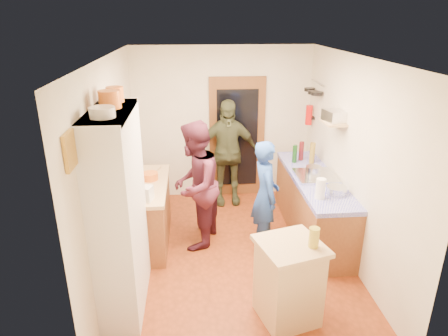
{
  "coord_description": "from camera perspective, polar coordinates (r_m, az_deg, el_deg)",
  "views": [
    {
      "loc": [
        -0.51,
        -4.61,
        3.05
      ],
      "look_at": [
        -0.12,
        0.15,
        1.21
      ],
      "focal_mm": 32.0,
      "sensor_mm": 36.0,
      "label": 1
    }
  ],
  "objects": [
    {
      "name": "floor",
      "position": [
        5.56,
        1.43,
        -12.32
      ],
      "size": [
        3.0,
        4.0,
        0.02
      ],
      "primitive_type": "cube",
      "color": "maroon",
      "rests_on": "ground"
    },
    {
      "name": "ceiling",
      "position": [
        4.66,
        1.73,
        15.67
      ],
      "size": [
        3.0,
        4.0,
        0.02
      ],
      "primitive_type": "cube",
      "color": "silver",
      "rests_on": "ground"
    },
    {
      "name": "wall_back",
      "position": [
        6.86,
        -0.24,
        6.34
      ],
      "size": [
        3.0,
        0.02,
        2.6
      ],
      "primitive_type": "cube",
      "color": "beige",
      "rests_on": "ground"
    },
    {
      "name": "wall_front",
      "position": [
        3.18,
        5.56,
        -12.48
      ],
      "size": [
        3.0,
        0.02,
        2.6
      ],
      "primitive_type": "cube",
      "color": "beige",
      "rests_on": "ground"
    },
    {
      "name": "wall_left",
      "position": [
        5.03,
        -15.8,
        -0.1
      ],
      "size": [
        0.02,
        4.0,
        2.6
      ],
      "primitive_type": "cube",
      "color": "beige",
      "rests_on": "ground"
    },
    {
      "name": "wall_right",
      "position": [
        5.33,
        17.93,
        0.87
      ],
      "size": [
        0.02,
        4.0,
        2.6
      ],
      "primitive_type": "cube",
      "color": "beige",
      "rests_on": "ground"
    },
    {
      "name": "door_frame",
      "position": [
        6.92,
        1.86,
        4.29
      ],
      "size": [
        0.95,
        0.06,
        2.1
      ],
      "primitive_type": "cube",
      "color": "brown",
      "rests_on": "ground"
    },
    {
      "name": "door_glass",
      "position": [
        6.88,
        1.89,
        4.21
      ],
      "size": [
        0.7,
        0.02,
        1.7
      ],
      "primitive_type": "cube",
      "color": "black",
      "rests_on": "door_frame"
    },
    {
      "name": "hutch_body",
      "position": [
        4.35,
        -14.66,
        -6.28
      ],
      "size": [
        0.4,
        1.2,
        2.2
      ],
      "primitive_type": "cube",
      "color": "silver",
      "rests_on": "ground"
    },
    {
      "name": "hutch_top_shelf",
      "position": [
        3.98,
        -16.09,
        7.66
      ],
      "size": [
        0.4,
        1.14,
        0.04
      ],
      "primitive_type": "cube",
      "color": "silver",
      "rests_on": "hutch_body"
    },
    {
      "name": "plate_stack",
      "position": [
        3.69,
        -17.0,
        7.63
      ],
      "size": [
        0.23,
        0.23,
        0.09
      ],
      "primitive_type": "cylinder",
      "color": "white",
      "rests_on": "hutch_top_shelf"
    },
    {
      "name": "orange_pot_a",
      "position": [
        4.05,
        -16.02,
        9.41
      ],
      "size": [
        0.21,
        0.21,
        0.17
      ],
      "primitive_type": "cylinder",
      "color": "orange",
      "rests_on": "hutch_top_shelf"
    },
    {
      "name": "orange_pot_b",
      "position": [
        4.33,
        -15.31,
        10.11
      ],
      "size": [
        0.18,
        0.18,
        0.16
      ],
      "primitive_type": "cylinder",
      "color": "orange",
      "rests_on": "hutch_top_shelf"
    },
    {
      "name": "left_counter_base",
      "position": [
        5.74,
        -11.09,
        -6.54
      ],
      "size": [
        0.6,
        1.4,
        0.85
      ],
      "primitive_type": "cube",
      "color": "brown",
      "rests_on": "ground"
    },
    {
      "name": "left_counter_top",
      "position": [
        5.55,
        -11.41,
        -2.42
      ],
      "size": [
        0.64,
        1.44,
        0.05
      ],
      "primitive_type": "cube",
      "color": "tan",
      "rests_on": "left_counter_base"
    },
    {
      "name": "toaster",
      "position": [
        5.03,
        -11.55,
        -3.54
      ],
      "size": [
        0.27,
        0.22,
        0.18
      ],
      "primitive_type": "cube",
      "rotation": [
        0.0,
        0.0,
        -0.29
      ],
      "color": "white",
      "rests_on": "left_counter_top"
    },
    {
      "name": "kettle",
      "position": [
        5.33,
        -12.25,
        -2.1
      ],
      "size": [
        0.21,
        0.21,
        0.18
      ],
      "primitive_type": "cylinder",
      "rotation": [
        0.0,
        0.0,
        0.3
      ],
      "color": "white",
      "rests_on": "left_counter_top"
    },
    {
      "name": "orange_bowl",
      "position": [
        5.63,
        -10.52,
        -1.16
      ],
      "size": [
        0.29,
        0.29,
        0.1
      ],
      "primitive_type": "cylinder",
      "rotation": [
        0.0,
        0.0,
        -0.34
      ],
      "color": "orange",
      "rests_on": "left_counter_top"
    },
    {
      "name": "chopping_board",
      "position": [
        6.01,
        -10.74,
        -0.13
      ],
      "size": [
        0.35,
        0.3,
        0.02
      ],
      "primitive_type": "cube",
      "rotation": [
        0.0,
        0.0,
        -0.31
      ],
      "color": "tan",
      "rests_on": "left_counter_top"
    },
    {
      "name": "right_counter_base",
      "position": [
        6.0,
        12.49,
        -5.45
      ],
      "size": [
        0.6,
        2.2,
        0.84
      ],
      "primitive_type": "cube",
      "color": "brown",
      "rests_on": "ground"
    },
    {
      "name": "right_counter_top",
      "position": [
        5.81,
        12.83,
        -1.48
      ],
      "size": [
        0.62,
        2.22,
        0.06
      ],
      "primitive_type": "cube",
      "color": "#1411B6",
      "rests_on": "right_counter_base"
    },
    {
      "name": "hob",
      "position": [
        5.77,
        12.95,
        -1.12
      ],
      "size": [
        0.55,
        0.58,
        0.04
      ],
      "primitive_type": "cube",
      "color": "silver",
      "rests_on": "right_counter_top"
    },
    {
      "name": "pot_on_hob",
      "position": [
        5.69,
        12.65,
        -0.44
      ],
      "size": [
        0.22,
        0.22,
        0.14
      ],
      "primitive_type": "cylinder",
      "color": "silver",
      "rests_on": "hob"
    },
    {
      "name": "bottle_a",
      "position": [
        6.25,
        10.07,
        2.0
      ],
      "size": [
        0.07,
        0.07,
        0.28
      ],
      "primitive_type": "cylinder",
      "rotation": [
        0.0,
        0.0,
        0.02
      ],
      "color": "#143F14",
      "rests_on": "right_counter_top"
    },
    {
      "name": "bottle_b",
      "position": [
        6.38,
        10.98,
        2.41
      ],
      "size": [
        0.07,
        0.07,
        0.3
      ],
      "primitive_type": "cylinder",
      "rotation": [
        0.0,
        0.0,
        0.0
      ],
      "color": "#591419",
      "rests_on": "right_counter_top"
    },
    {
      "name": "bottle_c",
      "position": [
        6.27,
        12.5,
        2.1
      ],
      "size": [
        0.1,
        0.1,
        0.32
      ],
      "primitive_type": "cylinder",
      "rotation": [
        0.0,
        0.0,
        0.29
      ],
      "color": "olive",
      "rests_on": "right_counter_top"
    },
    {
      "name": "paper_towel",
      "position": [
        5.09,
        13.63,
        -2.88
      ],
      "size": [
        0.12,
        0.12,
        0.26
      ],
      "primitive_type": "cylinder",
      "rotation": [
        0.0,
        0.0,
        0.02
      ],
      "color": "white",
      "rests_on": "right_counter_top"
    },
    {
      "name": "mixing_bowl",
      "position": [
        5.3,
        15.77,
        -3.08
      ],
      "size": [
        0.29,
        0.29,
        0.1
      ],
      "primitive_type": "cylinder",
      "rotation": [
        0.0,
        0.0,
        -0.11
      ],
      "color": "silver",
      "rests_on": "right_counter_top"
    },
    {
      "name": "island_base",
      "position": [
        4.38,
        9.17,
        -15.98
      ],
      "size": [
        0.68,
        0.68,
        0.86
      ],
      "primitive_type": "cube",
      "rotation": [
        0.0,
        0.0,
        0.28
      ],
      "color": "tan",
      "rests_on": "ground"
    },
    {
      "name": "island_top",
      "position": [
        4.12,
        9.54,
        -10.92
      ],
      "size": [
        0.77,
        0.77,
        0.05
      ],
      "primitive_type": "cube",
      "rotation": [
        0.0,
        0.0,
        0.28
      ],
      "color": "tan",
      "rests_on": "island_base"
    },
    {
      "name": "cutting_board",
      "position": [
        4.13,
        8.59,
        -10.62
      ],
      "size": [
        0.41,
        0.36,
        0.02
      ],
      "primitive_type": "cube",
      "rotation": [
        0.0,
        0.0,
        0.28
      ],
      "color": "white",
      "rests_on": "island_top"
    },
    {
      "name": "oil_jar",
      "position": [
        4.05,
        12.73,
        -9.65
      ],
      "size": [
        0.13,
        0.13,
        0.21
      ],
      "primitive_type": "cylinder",
      "rotation": [
        0.0,
        0.0,
        0.28
      ],
      "color": "#AD9E2D",
      "rests_on": "island_top"
    },
    {
      "name": "pan_rail",
      "position": [
        6.52,
        13.28,
        11.74
      ],
      "size": [
        0.02,
        0.65,
        0.02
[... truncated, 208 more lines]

